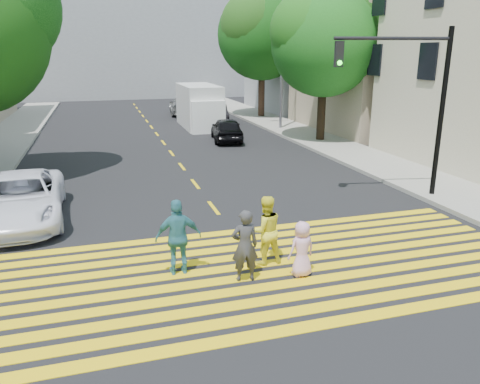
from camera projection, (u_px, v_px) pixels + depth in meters
name	position (u px, v px, depth m)	size (l,w,h in m)	color
ground	(281.00, 296.00, 9.70)	(120.00, 120.00, 0.00)	black
sidewalk_left	(10.00, 137.00, 27.54)	(3.00, 40.00, 0.15)	gray
sidewalk_right	(325.00, 143.00, 25.79)	(3.00, 60.00, 0.15)	gray
crosswalk	(261.00, 270.00, 10.87)	(13.40, 5.30, 0.01)	yellow
lane_line	(154.00, 130.00, 30.35)	(0.12, 34.40, 0.01)	yellow
building_right_tan	(393.00, 50.00, 29.83)	(10.00, 10.00, 10.00)	tan
building_right_grey	(317.00, 51.00, 39.93)	(10.00, 10.00, 10.00)	gray
backdrop_block	(124.00, 42.00, 52.04)	(30.00, 8.00, 12.00)	gray
tree_right_near	(326.00, 36.00, 24.87)	(6.88, 6.44, 8.41)	black
tree_right_far	(263.00, 30.00, 34.55)	(8.74, 8.74, 9.58)	black
pedestrian_man	(245.00, 246.00, 10.16)	(0.60, 0.39, 1.64)	#353437
pedestrian_woman	(265.00, 230.00, 11.00)	(0.82, 0.64, 1.68)	yellow
pedestrian_child	(302.00, 249.00, 10.43)	(0.63, 0.41, 1.29)	#E4A8CA
pedestrian_extra	(178.00, 237.00, 10.47)	(1.03, 0.43, 1.76)	teal
white_sedan	(21.00, 199.00, 13.82)	(2.33, 5.05, 1.40)	white
dark_car_near	(227.00, 129.00, 26.53)	(1.59, 3.96, 1.35)	black
silver_car	(182.00, 106.00, 37.86)	(1.96, 4.81, 1.40)	gray
dark_car_parked	(217.00, 113.00, 33.89)	(1.34, 3.84, 1.26)	black
white_van	(200.00, 108.00, 31.20)	(2.28, 5.94, 2.79)	silver
traffic_signal	(413.00, 91.00, 15.16)	(3.80, 0.98, 5.65)	black
street_lamp	(279.00, 43.00, 28.95)	(2.14, 0.28, 9.46)	slate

